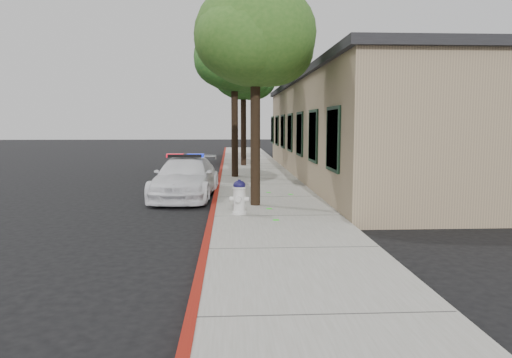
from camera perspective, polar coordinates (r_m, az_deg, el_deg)
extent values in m
plane|color=black|center=(11.54, -5.61, -5.16)|extent=(120.00, 120.00, 0.00)
cube|color=gray|center=(14.50, 1.25, -2.40)|extent=(3.20, 60.00, 0.15)
cube|color=maroon|center=(14.47, -4.85, -2.42)|extent=(0.14, 60.00, 0.16)
cube|color=tan|center=(21.20, 13.96, 5.49)|extent=(7.00, 20.00, 4.00)
cube|color=black|center=(21.27, 14.12, 11.20)|extent=(7.30, 20.30, 0.24)
cube|color=black|center=(12.57, 9.14, 4.72)|extent=(0.08, 1.48, 1.68)
cube|color=black|center=(15.51, 6.80, 5.10)|extent=(0.08, 1.48, 1.68)
cube|color=black|center=(18.48, 5.21, 5.36)|extent=(0.08, 1.48, 1.68)
cube|color=black|center=(21.45, 4.06, 5.54)|extent=(0.08, 1.48, 1.68)
cube|color=black|center=(24.43, 3.19, 5.68)|extent=(0.08, 1.48, 1.68)
cube|color=black|center=(27.41, 2.51, 5.79)|extent=(0.08, 1.48, 1.68)
cube|color=black|center=(30.40, 1.96, 5.87)|extent=(0.08, 1.48, 1.68)
imported|color=white|center=(15.28, -8.37, 0.14)|extent=(2.10, 4.53, 1.28)
cube|color=black|center=(15.22, -8.41, 2.76)|extent=(1.22, 0.36, 0.10)
cube|color=red|center=(15.28, -9.60, 2.77)|extent=(0.54, 0.28, 0.11)
cube|color=#0C1FDA|center=(15.17, -7.22, 2.78)|extent=(0.54, 0.28, 0.11)
cylinder|color=silver|center=(11.74, -1.99, -4.03)|extent=(0.35, 0.35, 0.06)
cylinder|color=silver|center=(11.68, -1.99, -2.51)|extent=(0.29, 0.29, 0.57)
cylinder|color=silver|center=(11.64, -2.00, -1.03)|extent=(0.33, 0.33, 0.04)
ellipsoid|color=#13103C|center=(11.63, -2.00, -0.72)|extent=(0.30, 0.30, 0.23)
cylinder|color=#13103C|center=(11.62, -2.00, -0.22)|extent=(0.07, 0.07, 0.06)
cylinder|color=silver|center=(11.70, -2.85, -2.37)|extent=(0.14, 0.13, 0.11)
cylinder|color=silver|center=(11.66, -1.14, -2.40)|extent=(0.14, 0.13, 0.11)
cylinder|color=silver|center=(11.50, -2.11, -2.42)|extent=(0.16, 0.14, 0.14)
cylinder|color=black|center=(12.85, -0.08, 4.87)|extent=(0.26, 0.26, 3.61)
ellipsoid|color=#2C591C|center=(13.05, -0.08, 16.84)|extent=(3.21, 3.21, 2.73)
ellipsoid|color=#2C591C|center=(13.44, 1.66, 15.25)|extent=(2.41, 2.41, 2.05)
ellipsoid|color=#2C591C|center=(12.63, -1.49, 16.27)|extent=(2.51, 2.51, 2.13)
cylinder|color=black|center=(19.85, -2.55, 5.94)|extent=(0.28, 0.28, 3.93)
ellipsoid|color=#1A541C|center=(20.03, -2.59, 14.33)|extent=(3.29, 3.29, 2.80)
ellipsoid|color=#1A541C|center=(20.43, -1.73, 13.28)|extent=(2.66, 2.66, 2.26)
ellipsoid|color=#1A541C|center=(19.66, -3.58, 13.85)|extent=(2.55, 2.55, 2.17)
cylinder|color=black|center=(25.28, -1.50, 5.98)|extent=(0.28, 0.28, 3.83)
ellipsoid|color=#244816|center=(25.41, -1.52, 12.53)|extent=(3.28, 3.28, 2.79)
ellipsoid|color=#244816|center=(25.74, -0.45, 11.72)|extent=(2.52, 2.52, 2.14)
ellipsoid|color=#244816|center=(24.99, -2.05, 12.13)|extent=(2.63, 2.63, 2.23)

